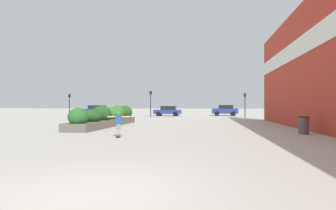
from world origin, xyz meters
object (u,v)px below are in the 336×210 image
car_leftmost (98,110)px  traffic_light_far_left (69,101)px  skateboard (119,136)px  traffic_light_right (245,101)px  car_center_left (225,110)px  car_center_right (307,111)px  trash_bin (304,125)px  car_rightmost (168,111)px  traffic_light_left (151,99)px  skateboarder (119,121)px

car_leftmost → traffic_light_far_left: 5.84m
skateboard → traffic_light_right: 23.25m
traffic_light_right → traffic_light_far_left: traffic_light_far_left is taller
car_center_left → car_center_right: 11.51m
trash_bin → car_center_left: (-2.42, 25.65, 0.38)m
traffic_light_right → traffic_light_far_left: size_ratio=0.99×
skateboard → car_center_right: size_ratio=0.19×
car_center_right → car_rightmost: size_ratio=1.06×
car_center_right → traffic_light_left: (-21.34, -6.84, 1.56)m
traffic_light_right → traffic_light_left: bearing=-178.6°
skateboarder → trash_bin: 9.50m
car_center_right → car_center_left: bearing=88.2°
skateboarder → traffic_light_right: size_ratio=0.37×
car_rightmost → skateboard: bearing=-176.3°
skateboarder → trash_bin: skateboarder is taller
skateboarder → traffic_light_left: bearing=84.1°
car_center_right → skateboard: bearing=147.0°
skateboard → car_center_right: car_center_right is taller
car_leftmost → car_center_right: car_leftmost is taller
traffic_light_right → traffic_light_far_left: 22.90m
traffic_light_far_left → skateboarder: bearing=-55.6°
skateboard → traffic_light_far_left: bearing=110.0°
trash_bin → car_center_left: car_center_left is taller
skateboard → skateboarder: skateboarder is taller
traffic_light_left → traffic_light_right: size_ratio=1.12×
skateboarder → traffic_light_left: (-3.16, 21.17, 1.57)m
car_rightmost → car_center_right: bearing=-84.6°
skateboarder → car_leftmost: car_leftmost is taller
skateboarder → car_rightmost: size_ratio=0.29×
skateboarder → trash_bin: size_ratio=1.23×
car_center_right → skateboarder: bearing=147.0°
car_rightmost → traffic_light_right: traffic_light_right is taller
skateboard → car_center_right: bearing=42.6°
skateboarder → traffic_light_far_left: bearing=110.0°
car_center_left → traffic_light_left: traffic_light_left is taller
car_center_left → car_rightmost: bearing=105.0°
car_rightmost → car_center_left: bearing=-75.0°
car_center_left → car_rightmost: 8.65m
car_center_left → traffic_light_right: traffic_light_right is taller
skateboarder → car_rightmost: bearing=79.2°
trash_bin → traffic_light_far_left: 29.52m
traffic_light_far_left → traffic_light_right: bearing=1.8°
skateboarder → car_center_right: car_center_right is taller
skateboard → skateboarder: size_ratio=0.69×
car_rightmost → car_leftmost: bearing=89.6°
traffic_light_left → trash_bin: bearing=-56.4°
skateboard → car_leftmost: size_ratio=0.19×
trash_bin → traffic_light_far_left: (-23.31, 18.04, 1.67)m
traffic_light_left → traffic_light_right: bearing=1.4°
car_center_right → traffic_light_right: 11.61m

